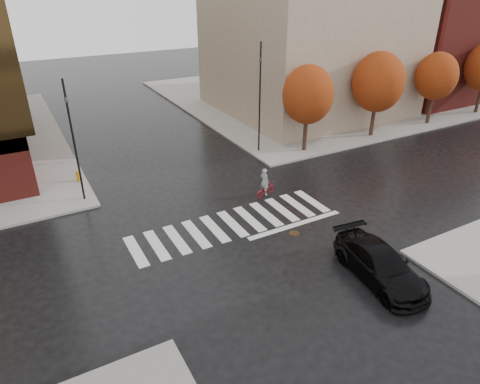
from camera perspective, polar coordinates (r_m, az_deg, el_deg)
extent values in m
plane|color=black|center=(23.51, -0.45, -4.79)|extent=(120.00, 120.00, 0.00)
cube|color=gray|center=(50.68, 9.41, 12.68)|extent=(30.00, 30.00, 0.15)
cube|color=silver|center=(23.89, -1.02, -4.23)|extent=(12.00, 3.00, 0.01)
cube|color=gray|center=(43.65, 9.29, 22.51)|extent=(16.00, 16.00, 18.00)
cube|color=maroon|center=(54.38, 24.18, 19.39)|extent=(14.00, 14.00, 14.00)
cylinder|color=black|center=(33.48, 8.69, 7.85)|extent=(0.32, 0.32, 2.80)
ellipsoid|color=#AA3510|center=(32.64, 9.05, 12.69)|extent=(3.80, 3.80, 4.37)
cylinder|color=black|center=(37.97, 17.29, 9.27)|extent=(0.32, 0.32, 2.80)
ellipsoid|color=#AA3510|center=(37.21, 17.96, 13.77)|extent=(4.20, 4.20, 4.83)
cylinder|color=black|center=(43.14, 24.00, 10.22)|extent=(0.32, 0.32, 2.80)
ellipsoid|color=#AA3510|center=(42.52, 24.74, 13.86)|extent=(3.60, 3.60, 4.14)
cylinder|color=black|center=(48.77, 29.25, 10.87)|extent=(0.32, 0.32, 2.80)
imported|color=black|center=(20.52, 18.13, -9.13)|extent=(2.74, 5.45, 1.52)
imported|color=maroon|center=(26.69, 3.42, 0.36)|extent=(1.73, 1.08, 0.86)
imported|color=gray|center=(26.40, 3.27, 1.39)|extent=(0.60, 0.74, 1.75)
cylinder|color=black|center=(26.41, -21.25, 6.16)|extent=(0.12, 0.12, 7.29)
imported|color=black|center=(25.67, -22.24, 11.65)|extent=(0.21, 0.18, 0.91)
cylinder|color=black|center=(32.23, 2.65, 12.30)|extent=(0.12, 0.12, 8.09)
imported|color=black|center=(31.61, 2.77, 17.45)|extent=(0.20, 0.23, 1.01)
cylinder|color=#BF7E0B|center=(30.21, -20.76, 1.89)|extent=(0.24, 0.24, 0.59)
sphere|color=#BF7E0B|center=(30.09, -20.85, 2.40)|extent=(0.25, 0.25, 0.25)
cylinder|color=#422D17|center=(23.21, 7.25, -5.50)|extent=(0.73, 0.73, 0.01)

